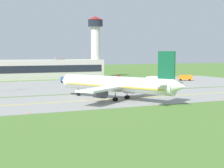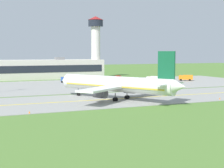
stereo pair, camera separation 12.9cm
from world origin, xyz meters
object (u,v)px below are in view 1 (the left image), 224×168
object	(u,v)px
service_truck_fuel	(116,78)
service_truck_catering	(186,77)
service_truck_pushback	(154,79)
airplane_lead	(117,84)
service_truck_baggage	(66,80)
control_tower	(95,41)

from	to	relation	value
service_truck_fuel	service_truck_catering	bearing A→B (deg)	-21.49
service_truck_catering	service_truck_pushback	distance (m)	16.89
airplane_lead	service_truck_fuel	bearing A→B (deg)	65.68
service_truck_baggage	service_truck_pushback	world-z (taller)	service_truck_pushback
service_truck_fuel	control_tower	bearing A→B (deg)	91.54
service_truck_baggage	service_truck_catering	bearing A→B (deg)	-11.98
service_truck_fuel	service_truck_pushback	world-z (taller)	service_truck_pushback
airplane_lead	service_truck_baggage	distance (m)	55.06
service_truck_baggage	control_tower	bearing A→B (deg)	46.34
service_truck_fuel	control_tower	distance (m)	28.28
service_truck_baggage	service_truck_fuel	distance (m)	22.73
service_truck_catering	service_truck_pushback	bearing A→B (deg)	-175.22
service_truck_fuel	service_truck_pushback	bearing A→B (deg)	-47.41
service_truck_fuel	service_truck_pushback	xyz separation A→B (m)	(11.58, -12.59, 0.35)
service_truck_baggage	airplane_lead	bearing A→B (deg)	-92.35
airplane_lead	control_tower	size ratio (longest dim) A/B	1.21
service_truck_baggage	service_truck_pushback	size ratio (longest dim) A/B	1.14
service_truck_catering	control_tower	bearing A→B (deg)	130.47
service_truck_pushback	control_tower	size ratio (longest dim) A/B	0.20
service_truck_pushback	control_tower	world-z (taller)	control_tower
service_truck_fuel	service_truck_catering	xyz separation A→B (m)	(28.40, -11.18, 0.35)
airplane_lead	service_truck_pushback	distance (m)	56.26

